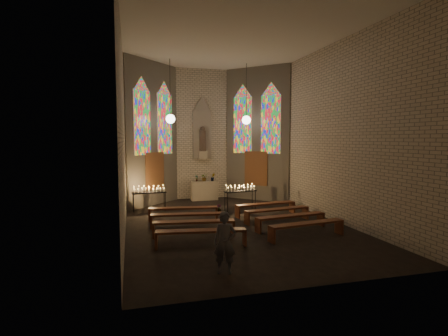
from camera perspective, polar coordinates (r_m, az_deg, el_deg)
The scene contains 18 objects.
floor at distance 13.63m, azimuth 1.51°, elevation -9.05°, with size 12.00×12.00×0.00m, color black.
room at distance 16.50m, azimuth -1.82°, elevation 6.37°, with size 8.22×12.43×7.00m.
altar at distance 18.73m, azimuth -3.25°, elevation -3.69°, with size 1.40×0.60×1.00m, color #B9AD97.
flower_vase_left at distance 18.65m, azimuth -4.50°, elevation -1.67°, with size 0.17×0.12×0.33m, color #4C723F.
flower_vase_center at distance 18.74m, azimuth -3.23°, elevation -1.50°, with size 0.38×0.33×0.42m, color #4C723F.
flower_vase_right at distance 18.67m, azimuth -1.84°, elevation -1.50°, with size 0.24×0.19×0.43m, color #4C723F.
aisle_flower_pot at distance 15.52m, azimuth -0.83°, elevation -6.64°, with size 0.20×0.20×0.36m, color #4C723F.
votive_stand_left at distance 15.99m, azimuth -12.13°, elevation -3.66°, with size 1.52×0.51×1.09m.
votive_stand_right at distance 15.93m, azimuth 2.69°, elevation -3.50°, with size 1.57×0.65×1.12m.
pew_left_0 at distance 14.18m, azimuth -6.64°, elevation -6.77°, with size 2.76×0.74×0.52m.
pew_right_0 at distance 15.09m, azimuth 6.84°, elevation -6.07°, with size 2.76×0.74×0.52m.
pew_left_1 at distance 13.02m, azimuth -5.86°, elevation -7.81°, with size 2.76×0.74×0.52m.
pew_right_1 at distance 14.01m, azimuth 8.68°, elevation -6.94°, with size 2.76×0.74×0.52m.
pew_left_2 at distance 11.87m, azimuth -4.92°, elevation -9.04°, with size 2.76×0.74×0.52m.
pew_right_2 at distance 12.94m, azimuth 10.84°, elevation -7.94°, with size 2.76×0.74×0.52m.
pew_left_3 at distance 10.72m, azimuth -3.77°, elevation -10.54°, with size 2.76×0.74×0.52m.
pew_right_3 at distance 11.91m, azimuth 13.39°, elevation -9.11°, with size 2.76×0.74×0.52m.
visitor at distance 8.63m, azimuth 0.15°, elevation -12.08°, with size 0.55×0.36×1.51m, color #4D4D58.
Camera 1 is at (-3.78, -12.69, 3.26)m, focal length 28.00 mm.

